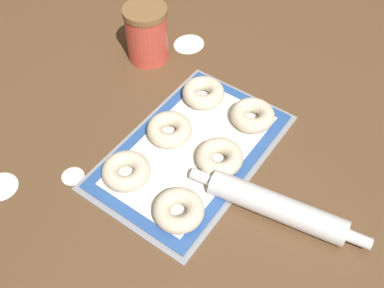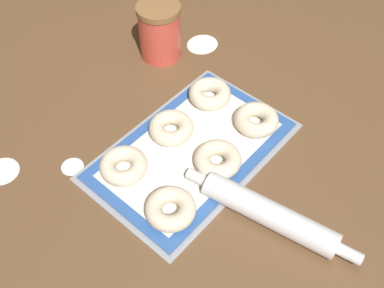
{
  "view_description": "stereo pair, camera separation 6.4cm",
  "coord_description": "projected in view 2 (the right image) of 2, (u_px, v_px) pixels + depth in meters",
  "views": [
    {
      "loc": [
        -0.54,
        -0.38,
        0.83
      ],
      "look_at": [
        -0.01,
        -0.0,
        0.03
      ],
      "focal_mm": 42.0,
      "sensor_mm": 36.0,
      "label": 1
    },
    {
      "loc": [
        -0.5,
        -0.43,
        0.83
      ],
      "look_at": [
        -0.01,
        -0.0,
        0.03
      ],
      "focal_mm": 42.0,
      "sensor_mm": 36.0,
      "label": 2
    }
  ],
  "objects": [
    {
      "name": "bagel_front_center",
      "position": [
        218.0,
        159.0,
        1.01
      ],
      "size": [
        0.11,
        0.11,
        0.04
      ],
      "color": "beige",
      "rests_on": "baking_mat"
    },
    {
      "name": "bagel_back_left",
      "position": [
        124.0,
        166.0,
        1.0
      ],
      "size": [
        0.11,
        0.11,
        0.04
      ],
      "color": "beige",
      "rests_on": "baking_mat"
    },
    {
      "name": "rolling_pin",
      "position": [
        269.0,
        214.0,
        0.92
      ],
      "size": [
        0.1,
        0.39,
        0.06
      ],
      "color": "silver",
      "rests_on": "ground_plane"
    },
    {
      "name": "ground_plane",
      "position": [
        195.0,
        149.0,
        1.06
      ],
      "size": [
        2.8,
        2.8,
        0.0
      ],
      "primitive_type": "plane",
      "color": "brown"
    },
    {
      "name": "bagel_front_right",
      "position": [
        256.0,
        120.0,
        1.08
      ],
      "size": [
        0.11,
        0.11,
        0.04
      ],
      "color": "beige",
      "rests_on": "baking_mat"
    },
    {
      "name": "bagel_back_center",
      "position": [
        171.0,
        128.0,
        1.07
      ],
      "size": [
        0.11,
        0.11,
        0.04
      ],
      "color": "beige",
      "rests_on": "baking_mat"
    },
    {
      "name": "bagel_front_left",
      "position": [
        170.0,
        209.0,
        0.93
      ],
      "size": [
        0.11,
        0.11,
        0.04
      ],
      "color": "beige",
      "rests_on": "baking_mat"
    },
    {
      "name": "bagel_back_right",
      "position": [
        210.0,
        94.0,
        1.14
      ],
      "size": [
        0.11,
        0.11,
        0.04
      ],
      "color": "beige",
      "rests_on": "baking_mat"
    },
    {
      "name": "flour_patch_near",
      "position": [
        202.0,
        44.0,
        1.31
      ],
      "size": [
        0.09,
        0.09,
        0.0
      ],
      "color": "white",
      "rests_on": "ground_plane"
    },
    {
      "name": "flour_canister",
      "position": [
        160.0,
        31.0,
        1.22
      ],
      "size": [
        0.12,
        0.12,
        0.16
      ],
      "color": "#DB4C3D",
      "rests_on": "ground_plane"
    },
    {
      "name": "flour_patch_far",
      "position": [
        2.0,
        171.0,
        1.02
      ],
      "size": [
        0.08,
        0.08,
        0.0
      ],
      "color": "white",
      "rests_on": "ground_plane"
    },
    {
      "name": "baking_tray",
      "position": [
        192.0,
        151.0,
        1.06
      ],
      "size": [
        0.48,
        0.31,
        0.01
      ],
      "color": "#93969B",
      "rests_on": "ground_plane"
    },
    {
      "name": "baking_mat",
      "position": [
        192.0,
        149.0,
        1.05
      ],
      "size": [
        0.46,
        0.28,
        0.0
      ],
      "color": "#2D569E",
      "rests_on": "baking_tray"
    },
    {
      "name": "flour_patch_side",
      "position": [
        72.0,
        166.0,
        1.03
      ],
      "size": [
        0.05,
        0.05,
        0.0
      ],
      "color": "white",
      "rests_on": "ground_plane"
    }
  ]
}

